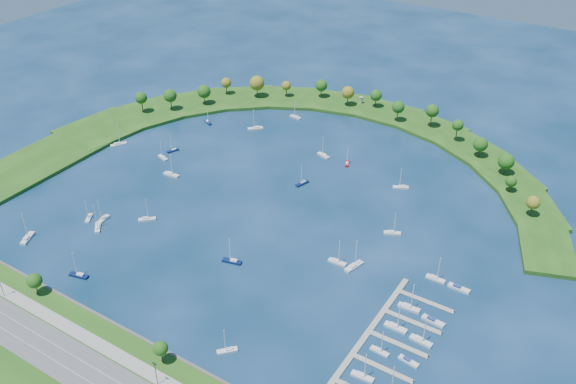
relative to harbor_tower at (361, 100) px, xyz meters
The scene contains 37 objects.
ground 120.98m from the harbor_tower, 83.53° to the right, with size 700.00×700.00×0.00m, color #06243B.
south_shoreline 243.42m from the harbor_tower, 86.78° to the right, with size 420.00×43.10×11.60m.
breakwater 78.62m from the harbor_tower, 114.60° to the right, with size 286.74×247.64×2.00m.
breakwater_trees 33.25m from the harbor_tower, 98.56° to the right, with size 236.57×90.86×14.31m.
harbor_tower is the anchor object (origin of this frame).
dock_system 206.42m from the harbor_tower, 61.36° to the right, with size 24.28×82.00×1.60m.
moored_boat_0 101.35m from the harbor_tower, 80.09° to the right, with size 4.30×7.87×11.14m.
moored_boat_1 167.72m from the harbor_tower, 99.25° to the right, with size 7.27×7.19×11.74m.
moored_boat_2 170.94m from the harbor_tower, 81.61° to the right, with size 8.74×4.34×12.37m.
moored_boat_3 70.15m from the harbor_tower, 79.92° to the right, with size 8.37×4.59×11.85m.
moored_boat_4 75.02m from the harbor_tower, 68.69° to the right, with size 4.46×6.85×9.81m.
moored_boat_5 158.66m from the harbor_tower, 66.74° to the right, with size 8.14×2.59×11.83m.
moored_boat_6 211.36m from the harbor_tower, 96.14° to the right, with size 8.58×4.27×12.14m.
moored_boat_7 186.20m from the harbor_tower, 105.78° to the right, with size 5.29×6.98×10.26m.
moored_boat_8 214.02m from the harbor_tower, 106.70° to the right, with size 6.20×9.40×13.49m.
moored_boat_9 135.87m from the harbor_tower, 57.21° to the right, with size 7.82×5.26×11.24m.
moored_boat_10 150.93m from the harbor_tower, 127.29° to the right, with size 6.53×9.19×13.33m.
moored_boat_11 124.77m from the harbor_tower, 119.29° to the right, with size 4.57×7.18×10.26m.
moored_boat_12 160.65m from the harbor_tower, 64.18° to the right, with size 5.09×9.77×13.82m.
moored_boat_13 136.49m from the harbor_tower, 108.96° to the right, with size 8.89×3.08×12.84m.
moored_boat_14 216.82m from the harbor_tower, 75.71° to the right, with size 6.55×6.84×10.88m.
moored_boat_15 72.85m from the harbor_tower, 121.24° to the right, with size 8.12×8.08×13.16m.
moored_boat_16 182.29m from the harbor_tower, 103.97° to the right, with size 3.66×8.41×11.96m.
moored_boat_17 97.97m from the harbor_tower, 51.30° to the right, with size 7.87×5.71×11.46m.
moored_boat_18 44.79m from the harbor_tower, 125.72° to the right, with size 7.68×2.90×11.01m.
moored_boat_19 187.04m from the harbor_tower, 102.78° to the right, with size 7.26×7.47×11.96m.
moored_boat_20 97.31m from the harbor_tower, 133.16° to the right, with size 6.99×4.85×10.10m.
moored_boat_21 132.35m from the harbor_tower, 117.09° to the right, with size 7.60×4.01×10.75m.
docked_boat_2 218.69m from the harbor_tower, 63.04° to the right, with size 8.15×2.73×11.81m.
docked_boat_4 206.78m from the harbor_tower, 61.34° to the right, with size 7.23×2.45×10.46m.
docked_boat_5 210.90m from the harbor_tower, 58.68° to the right, with size 7.75×3.14×1.54m.
docked_boat_6 194.83m from the harbor_tower, 59.41° to the right, with size 8.73×2.48×12.82m.
docked_boat_7 201.42m from the harbor_tower, 57.02° to the right, with size 8.66×3.07×12.48m.
docked_boat_8 184.21m from the harbor_tower, 57.44° to the right, with size 8.79×2.90×12.74m.
docked_boat_9 191.52m from the harbor_tower, 55.09° to the right, with size 9.06×3.40×1.80m.
docked_boat_10 167.88m from the harbor_tower, 52.77° to the right, with size 8.05×2.29×11.82m.
docked_boat_11 174.43m from the harbor_tower, 50.26° to the right, with size 8.87×2.73×1.80m.
Camera 1 is at (140.97, -208.90, 166.53)m, focal length 38.71 mm.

